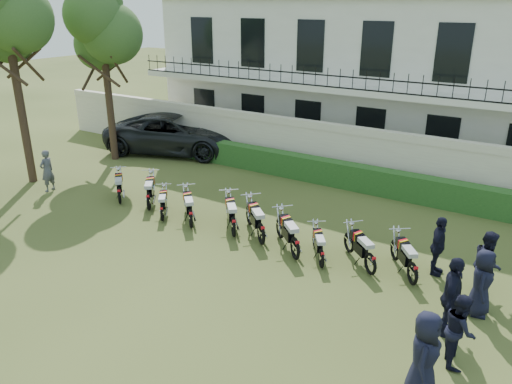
% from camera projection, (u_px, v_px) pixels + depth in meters
% --- Properties ---
extents(ground, '(100.00, 100.00, 0.00)m').
position_uv_depth(ground, '(200.00, 248.00, 15.02)').
color(ground, '#3A461C').
rests_on(ground, ground).
extents(perimeter_wall, '(30.00, 0.35, 2.30)m').
position_uv_depth(perimeter_wall, '(317.00, 148.00, 20.91)').
color(perimeter_wall, beige).
rests_on(perimeter_wall, ground).
extents(hedge, '(18.00, 0.60, 1.00)m').
position_uv_depth(hedge, '(331.00, 173.00, 20.02)').
color(hedge, '#163F18').
rests_on(hedge, ground).
extents(building, '(20.40, 9.60, 7.40)m').
position_uv_depth(building, '(372.00, 71.00, 24.70)').
color(building, silver).
rests_on(building, ground).
extents(tree_west_mid, '(3.40, 3.20, 8.82)m').
position_uv_depth(tree_west_mid, '(5.00, 9.00, 18.13)').
color(tree_west_mid, '#473323').
rests_on(tree_west_mid, ground).
extents(tree_west_near, '(3.40, 3.20, 7.90)m').
position_uv_depth(tree_west_near, '(102.00, 27.00, 21.32)').
color(tree_west_near, '#473323').
rests_on(tree_west_near, ground).
extents(motorcycle_0, '(1.44, 1.39, 1.04)m').
position_uv_depth(motorcycle_0, '(119.00, 192.00, 18.06)').
color(motorcycle_0, black).
rests_on(motorcycle_0, ground).
extents(motorcycle_1, '(1.32, 1.65, 1.10)m').
position_uv_depth(motorcycle_1, '(148.00, 197.00, 17.49)').
color(motorcycle_1, black).
rests_on(motorcycle_1, ground).
extents(motorcycle_2, '(1.12, 1.43, 0.94)m').
position_uv_depth(motorcycle_2, '(162.00, 209.00, 16.66)').
color(motorcycle_2, black).
rests_on(motorcycle_2, ground).
extents(motorcycle_3, '(1.48, 1.47, 1.08)m').
position_uv_depth(motorcycle_3, '(190.00, 214.00, 16.11)').
color(motorcycle_3, black).
rests_on(motorcycle_3, ground).
extents(motorcycle_4, '(1.42, 1.60, 1.12)m').
position_uv_depth(motorcycle_4, '(233.00, 222.00, 15.51)').
color(motorcycle_4, black).
rests_on(motorcycle_4, ground).
extents(motorcycle_5, '(1.63, 1.52, 1.16)m').
position_uv_depth(motorcycle_5, '(261.00, 229.00, 15.01)').
color(motorcycle_5, black).
rests_on(motorcycle_5, ground).
extents(motorcycle_6, '(1.60, 1.50, 1.14)m').
position_uv_depth(motorcycle_6, '(295.00, 243.00, 14.14)').
color(motorcycle_6, black).
rests_on(motorcycle_6, ground).
extents(motorcycle_7, '(1.05, 1.47, 0.94)m').
position_uv_depth(motorcycle_7, '(322.00, 254.00, 13.73)').
color(motorcycle_7, black).
rests_on(motorcycle_7, ground).
extents(motorcycle_8, '(1.50, 1.38, 1.06)m').
position_uv_depth(motorcycle_8, '(371.00, 259.00, 13.36)').
color(motorcycle_8, black).
rests_on(motorcycle_8, ground).
extents(motorcycle_9, '(1.24, 1.61, 1.06)m').
position_uv_depth(motorcycle_9, '(413.00, 268.00, 12.88)').
color(motorcycle_9, black).
rests_on(motorcycle_9, ground).
extents(suv, '(7.27, 5.07, 1.84)m').
position_uv_depth(suv, '(175.00, 134.00, 24.16)').
color(suv, black).
rests_on(suv, ground).
extents(inspector, '(0.45, 0.63, 1.64)m').
position_uv_depth(inspector, '(47.00, 171.00, 19.24)').
color(inspector, '#5B5B60').
rests_on(inspector, ground).
extents(officer_0, '(0.68, 0.96, 1.84)m').
position_uv_depth(officer_0, '(424.00, 357.00, 9.03)').
color(officer_0, black).
rests_on(officer_0, ground).
extents(officer_1, '(0.82, 0.93, 1.59)m').
position_uv_depth(officer_1, '(460.00, 330.00, 9.99)').
color(officer_1, black).
rests_on(officer_1, ground).
extents(officer_2, '(0.58, 1.16, 1.91)m').
position_uv_depth(officer_2, '(452.00, 297.00, 10.79)').
color(officer_2, black).
rests_on(officer_2, ground).
extents(officer_3, '(0.61, 0.87, 1.67)m').
position_uv_depth(officer_3, '(482.00, 283.00, 11.57)').
color(officer_3, black).
rests_on(officer_3, ground).
extents(officer_4, '(0.84, 0.97, 1.69)m').
position_uv_depth(officer_4, '(487.00, 263.00, 12.44)').
color(officer_4, black).
rests_on(officer_4, ground).
extents(officer_5, '(0.43, 0.99, 1.67)m').
position_uv_depth(officer_5, '(438.00, 246.00, 13.30)').
color(officer_5, black).
rests_on(officer_5, ground).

